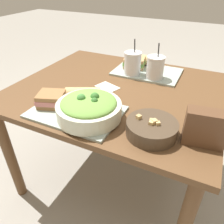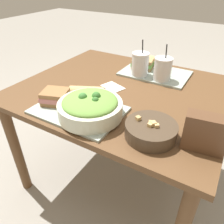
{
  "view_description": "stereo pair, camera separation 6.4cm",
  "coord_description": "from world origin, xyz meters",
  "px_view_note": "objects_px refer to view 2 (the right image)",
  "views": [
    {
      "loc": [
        0.45,
        -1.01,
        1.27
      ],
      "look_at": [
        0.13,
        -0.34,
        0.78
      ],
      "focal_mm": 35.0,
      "sensor_mm": 36.0,
      "label": 1
    },
    {
      "loc": [
        0.51,
        -0.98,
        1.27
      ],
      "look_at": [
        0.13,
        -0.34,
        0.78
      ],
      "focal_mm": 35.0,
      "sensor_mm": 36.0,
      "label": 2
    }
  ],
  "objects_px": {
    "sandwich_near": "(56,97)",
    "chip_bag": "(205,133)",
    "sandwich_far": "(143,63)",
    "drink_cup_red": "(163,70)",
    "soup_bowl": "(151,130)",
    "salad_bowl": "(90,106)",
    "napkin_folded": "(113,87)",
    "baguette_far": "(152,61)",
    "drink_cup_dark": "(140,65)",
    "baguette_near": "(87,93)"
  },
  "relations": [
    {
      "from": "sandwich_near",
      "to": "chip_bag",
      "type": "distance_m",
      "value": 0.69
    },
    {
      "from": "sandwich_far",
      "to": "drink_cup_red",
      "type": "bearing_deg",
      "value": -43.97
    },
    {
      "from": "chip_bag",
      "to": "soup_bowl",
      "type": "bearing_deg",
      "value": -178.58
    },
    {
      "from": "salad_bowl",
      "to": "chip_bag",
      "type": "distance_m",
      "value": 0.47
    },
    {
      "from": "chip_bag",
      "to": "napkin_folded",
      "type": "height_order",
      "value": "chip_bag"
    },
    {
      "from": "baguette_far",
      "to": "chip_bag",
      "type": "xyz_separation_m",
      "value": [
        0.47,
        -0.67,
        0.03
      ]
    },
    {
      "from": "sandwich_near",
      "to": "drink_cup_dark",
      "type": "xyz_separation_m",
      "value": [
        0.21,
        0.52,
        0.03
      ]
    },
    {
      "from": "salad_bowl",
      "to": "soup_bowl",
      "type": "height_order",
      "value": "salad_bowl"
    },
    {
      "from": "sandwich_far",
      "to": "napkin_folded",
      "type": "height_order",
      "value": "sandwich_far"
    },
    {
      "from": "sandwich_far",
      "to": "drink_cup_dark",
      "type": "distance_m",
      "value": 0.12
    },
    {
      "from": "drink_cup_red",
      "to": "napkin_folded",
      "type": "relative_size",
      "value": 1.44
    },
    {
      "from": "salad_bowl",
      "to": "napkin_folded",
      "type": "height_order",
      "value": "salad_bowl"
    },
    {
      "from": "sandwich_near",
      "to": "drink_cup_red",
      "type": "relative_size",
      "value": 0.73
    },
    {
      "from": "sandwich_near",
      "to": "baguette_far",
      "type": "height_order",
      "value": "baguette_far"
    },
    {
      "from": "napkin_folded",
      "to": "drink_cup_dark",
      "type": "bearing_deg",
      "value": 72.35
    },
    {
      "from": "sandwich_near",
      "to": "drink_cup_red",
      "type": "xyz_separation_m",
      "value": [
        0.35,
        0.52,
        0.03
      ]
    },
    {
      "from": "sandwich_near",
      "to": "baguette_far",
      "type": "xyz_separation_m",
      "value": [
        0.22,
        0.71,
        0.0
      ]
    },
    {
      "from": "soup_bowl",
      "to": "drink_cup_dark",
      "type": "distance_m",
      "value": 0.59
    },
    {
      "from": "soup_bowl",
      "to": "salad_bowl",
      "type": "bearing_deg",
      "value": -177.31
    },
    {
      "from": "baguette_far",
      "to": "napkin_folded",
      "type": "bearing_deg",
      "value": 175.71
    },
    {
      "from": "soup_bowl",
      "to": "sandwich_far",
      "type": "height_order",
      "value": "same"
    },
    {
      "from": "drink_cup_red",
      "to": "salad_bowl",
      "type": "bearing_deg",
      "value": -105.08
    },
    {
      "from": "drink_cup_dark",
      "to": "drink_cup_red",
      "type": "height_order",
      "value": "drink_cup_dark"
    },
    {
      "from": "sandwich_near",
      "to": "sandwich_far",
      "type": "xyz_separation_m",
      "value": [
        0.18,
        0.63,
        0.0
      ]
    },
    {
      "from": "soup_bowl",
      "to": "chip_bag",
      "type": "height_order",
      "value": "chip_bag"
    },
    {
      "from": "salad_bowl",
      "to": "chip_bag",
      "type": "height_order",
      "value": "chip_bag"
    },
    {
      "from": "baguette_near",
      "to": "baguette_far",
      "type": "relative_size",
      "value": 1.05
    },
    {
      "from": "baguette_near",
      "to": "chip_bag",
      "type": "distance_m",
      "value": 0.58
    },
    {
      "from": "baguette_near",
      "to": "drink_cup_dark",
      "type": "bearing_deg",
      "value": -39.83
    },
    {
      "from": "baguette_near",
      "to": "drink_cup_red",
      "type": "height_order",
      "value": "drink_cup_red"
    },
    {
      "from": "sandwich_near",
      "to": "sandwich_far",
      "type": "bearing_deg",
      "value": 54.05
    },
    {
      "from": "drink_cup_dark",
      "to": "sandwich_near",
      "type": "bearing_deg",
      "value": -112.28
    },
    {
      "from": "salad_bowl",
      "to": "soup_bowl",
      "type": "distance_m",
      "value": 0.28
    },
    {
      "from": "soup_bowl",
      "to": "sandwich_far",
      "type": "xyz_separation_m",
      "value": [
        -0.31,
        0.63,
        0.01
      ]
    },
    {
      "from": "sandwich_far",
      "to": "drink_cup_red",
      "type": "height_order",
      "value": "drink_cup_red"
    },
    {
      "from": "drink_cup_dark",
      "to": "drink_cup_red",
      "type": "bearing_deg",
      "value": 0.0
    },
    {
      "from": "napkin_folded",
      "to": "sandwich_far",
      "type": "bearing_deg",
      "value": 83.31
    },
    {
      "from": "sandwich_near",
      "to": "drink_cup_red",
      "type": "bearing_deg",
      "value": 35.74
    },
    {
      "from": "drink_cup_red",
      "to": "chip_bag",
      "type": "distance_m",
      "value": 0.58
    },
    {
      "from": "soup_bowl",
      "to": "napkin_folded",
      "type": "bearing_deg",
      "value": 139.38
    },
    {
      "from": "baguette_near",
      "to": "baguette_far",
      "type": "xyz_separation_m",
      "value": [
        0.11,
        0.6,
        0.0
      ]
    },
    {
      "from": "salad_bowl",
      "to": "sandwich_near",
      "type": "height_order",
      "value": "salad_bowl"
    },
    {
      "from": "soup_bowl",
      "to": "drink_cup_red",
      "type": "height_order",
      "value": "drink_cup_red"
    },
    {
      "from": "soup_bowl",
      "to": "chip_bag",
      "type": "bearing_deg",
      "value": 9.33
    },
    {
      "from": "baguette_near",
      "to": "chip_bag",
      "type": "height_order",
      "value": "chip_bag"
    },
    {
      "from": "drink_cup_dark",
      "to": "chip_bag",
      "type": "height_order",
      "value": "drink_cup_dark"
    },
    {
      "from": "salad_bowl",
      "to": "sandwich_near",
      "type": "bearing_deg",
      "value": 177.61
    },
    {
      "from": "baguette_far",
      "to": "salad_bowl",
      "type": "bearing_deg",
      "value": -174.43
    },
    {
      "from": "drink_cup_dark",
      "to": "napkin_folded",
      "type": "relative_size",
      "value": 1.48
    },
    {
      "from": "drink_cup_dark",
      "to": "soup_bowl",
      "type": "bearing_deg",
      "value": -61.22
    }
  ]
}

